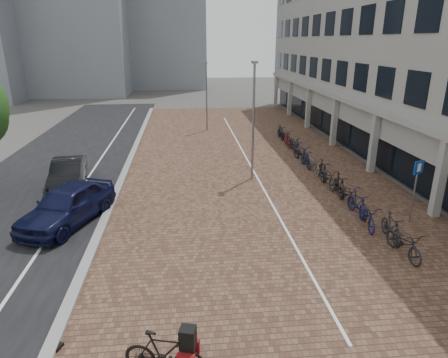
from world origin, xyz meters
The scene contains 15 objects.
ground centered at (0.00, 0.00, 0.00)m, with size 140.00×140.00×0.00m, color #474442.
plaza_brick centered at (2.00, 12.00, 0.01)m, with size 14.50×42.00×0.04m, color brown.
street_asphalt centered at (-9.00, 12.00, 0.01)m, with size 8.00×50.00×0.03m, color black.
curb centered at (-5.10, 12.00, 0.07)m, with size 0.35×42.00×0.14m, color gray.
lane_line centered at (-7.00, 12.00, 0.02)m, with size 0.12×44.00×0.00m, color white.
parking_line centered at (2.20, 12.00, 0.04)m, with size 0.10×30.00×0.00m, color white.
office_building centered at (12.97, 16.00, 8.44)m, with size 8.40×40.00×15.00m.
car_navy centered at (-6.50, 4.90, 0.81)m, with size 1.92×4.78×1.63m, color black.
car_dark centered at (-7.68, 9.42, 0.69)m, with size 1.47×4.22×1.39m, color black.
hero_bike centered at (-2.30, -3.33, 0.59)m, with size 1.94×0.99×1.32m.
shoes centered at (-5.00, -2.40, 0.05)m, with size 0.41×0.34×0.10m, color black, non-canonical shape.
parking_sign centered at (7.50, 3.60, 1.79)m, with size 0.52×0.26×2.64m.
lamp_near centered at (1.88, 9.52, 3.04)m, with size 0.12×0.12×6.09m, color gray.
lamp_far centered at (0.22, 21.89, 2.72)m, with size 0.12×0.12×5.45m, color gray.
bike_row centered at (5.59, 10.20, 0.52)m, with size 1.21×20.43×1.05m.
Camera 1 is at (-1.69, -10.37, 7.13)m, focal length 31.61 mm.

